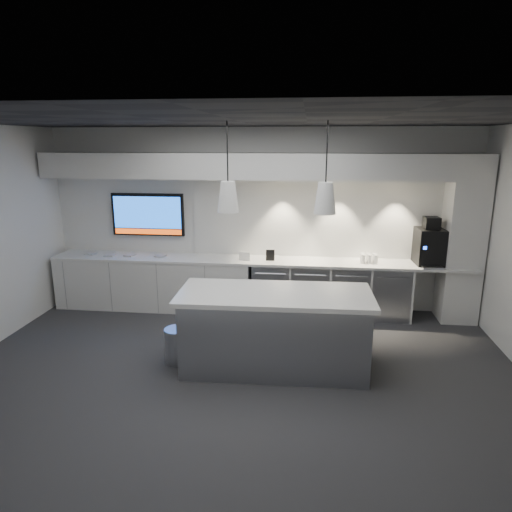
# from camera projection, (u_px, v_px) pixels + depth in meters

# --- Properties ---
(floor) EXTENTS (7.00, 7.00, 0.00)m
(floor) POSITION_uv_depth(u_px,v_px,m) (236.00, 375.00, 5.59)
(floor) COLOR #2D2D2F
(floor) RESTS_ON ground
(ceiling) EXTENTS (7.00, 7.00, 0.00)m
(ceiling) POSITION_uv_depth(u_px,v_px,m) (233.00, 120.00, 4.85)
(ceiling) COLOR black
(ceiling) RESTS_ON wall_back
(wall_back) EXTENTS (7.00, 0.00, 7.00)m
(wall_back) POSITION_uv_depth(u_px,v_px,m) (259.00, 220.00, 7.62)
(wall_back) COLOR silver
(wall_back) RESTS_ON floor
(wall_front) EXTENTS (7.00, 0.00, 7.00)m
(wall_front) POSITION_uv_depth(u_px,v_px,m) (170.00, 355.00, 2.81)
(wall_front) COLOR silver
(wall_front) RESTS_ON floor
(back_counter) EXTENTS (6.80, 0.65, 0.04)m
(back_counter) POSITION_uv_depth(u_px,v_px,m) (257.00, 260.00, 7.46)
(back_counter) COLOR white
(back_counter) RESTS_ON left_base_cabinets
(left_base_cabinets) EXTENTS (3.30, 0.63, 0.86)m
(left_base_cabinets) POSITION_uv_depth(u_px,v_px,m) (155.00, 283.00, 7.77)
(left_base_cabinets) COLOR silver
(left_base_cabinets) RESTS_ON floor
(fridge_unit_a) EXTENTS (0.60, 0.61, 0.85)m
(fridge_unit_a) POSITION_uv_depth(u_px,v_px,m) (272.00, 287.00, 7.55)
(fridge_unit_a) COLOR #94979D
(fridge_unit_a) RESTS_ON floor
(fridge_unit_b) EXTENTS (0.60, 0.61, 0.85)m
(fridge_unit_b) POSITION_uv_depth(u_px,v_px,m) (310.00, 289.00, 7.48)
(fridge_unit_b) COLOR #94979D
(fridge_unit_b) RESTS_ON floor
(fridge_unit_c) EXTENTS (0.60, 0.61, 0.85)m
(fridge_unit_c) POSITION_uv_depth(u_px,v_px,m) (349.00, 290.00, 7.41)
(fridge_unit_c) COLOR #94979D
(fridge_unit_c) RESTS_ON floor
(fridge_unit_d) EXTENTS (0.60, 0.61, 0.85)m
(fridge_unit_d) POSITION_uv_depth(u_px,v_px,m) (388.00, 292.00, 7.34)
(fridge_unit_d) COLOR #94979D
(fridge_unit_d) RESTS_ON floor
(backsplash) EXTENTS (4.60, 0.03, 1.30)m
(backsplash) POSITION_uv_depth(u_px,v_px,m) (331.00, 218.00, 7.46)
(backsplash) COLOR silver
(backsplash) RESTS_ON wall_back
(soffit) EXTENTS (6.90, 0.60, 0.40)m
(soffit) POSITION_uv_depth(u_px,v_px,m) (257.00, 166.00, 7.11)
(soffit) COLOR silver
(soffit) RESTS_ON wall_back
(column) EXTENTS (0.55, 0.55, 2.60)m
(column) POSITION_uv_depth(u_px,v_px,m) (463.00, 240.00, 7.03)
(column) COLOR silver
(column) RESTS_ON floor
(wall_tv) EXTENTS (1.25, 0.07, 0.72)m
(wall_tv) POSITION_uv_depth(u_px,v_px,m) (148.00, 215.00, 7.77)
(wall_tv) COLOR black
(wall_tv) RESTS_ON wall_back
(island) EXTENTS (2.38, 1.07, 1.00)m
(island) POSITION_uv_depth(u_px,v_px,m) (275.00, 330.00, 5.65)
(island) COLOR #94979D
(island) RESTS_ON floor
(bin) EXTENTS (0.35, 0.35, 0.46)m
(bin) POSITION_uv_depth(u_px,v_px,m) (178.00, 346.00, 5.85)
(bin) COLOR #94979D
(bin) RESTS_ON floor
(coffee_machine) EXTENTS (0.43, 0.60, 0.75)m
(coffee_machine) POSITION_uv_depth(u_px,v_px,m) (429.00, 245.00, 7.10)
(coffee_machine) COLOR black
(coffee_machine) RESTS_ON back_counter
(sign_black) EXTENTS (0.14, 0.03, 0.18)m
(sign_black) POSITION_uv_depth(u_px,v_px,m) (270.00, 255.00, 7.35)
(sign_black) COLOR black
(sign_black) RESTS_ON back_counter
(sign_white) EXTENTS (0.18, 0.04, 0.14)m
(sign_white) POSITION_uv_depth(u_px,v_px,m) (245.00, 256.00, 7.37)
(sign_white) COLOR white
(sign_white) RESTS_ON back_counter
(cup_cluster) EXTENTS (0.27, 0.17, 0.14)m
(cup_cluster) POSITION_uv_depth(u_px,v_px,m) (369.00, 258.00, 7.22)
(cup_cluster) COLOR silver
(cup_cluster) RESTS_ON back_counter
(tray_a) EXTENTS (0.18, 0.18, 0.02)m
(tray_a) POSITION_uv_depth(u_px,v_px,m) (91.00, 254.00, 7.78)
(tray_a) COLOR #A8A8A8
(tray_a) RESTS_ON back_counter
(tray_b) EXTENTS (0.17, 0.17, 0.02)m
(tray_b) POSITION_uv_depth(u_px,v_px,m) (110.00, 255.00, 7.67)
(tray_b) COLOR #A8A8A8
(tray_b) RESTS_ON back_counter
(tray_c) EXTENTS (0.19, 0.19, 0.02)m
(tray_c) POSITION_uv_depth(u_px,v_px,m) (130.00, 255.00, 7.67)
(tray_c) COLOR #A8A8A8
(tray_c) RESTS_ON back_counter
(tray_d) EXTENTS (0.19, 0.19, 0.02)m
(tray_d) POSITION_uv_depth(u_px,v_px,m) (160.00, 256.00, 7.63)
(tray_d) COLOR #A8A8A8
(tray_d) RESTS_ON back_counter
(pendant_left) EXTENTS (0.25, 0.25, 1.06)m
(pendant_left) POSITION_uv_depth(u_px,v_px,m) (228.00, 196.00, 5.30)
(pendant_left) COLOR silver
(pendant_left) RESTS_ON ceiling
(pendant_right) EXTENTS (0.25, 0.25, 1.06)m
(pendant_right) POSITION_uv_depth(u_px,v_px,m) (325.00, 198.00, 5.18)
(pendant_right) COLOR silver
(pendant_right) RESTS_ON ceiling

